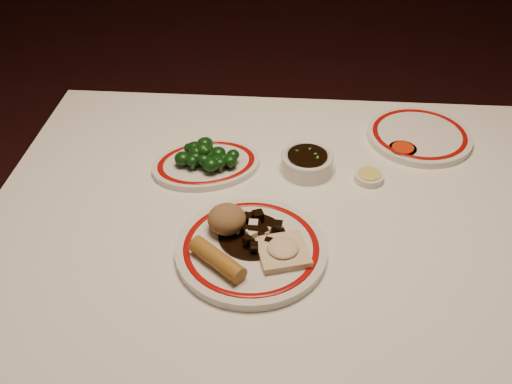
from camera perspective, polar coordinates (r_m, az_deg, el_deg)
The scene contains 12 objects.
dining_table at distance 1.23m, azimuth 2.55°, elevation -4.81°, with size 1.20×0.90×0.75m.
main_plate at distance 1.06m, azimuth -0.48°, elevation -5.74°, with size 0.35×0.35×0.02m.
rice_mound at distance 1.07m, azimuth -2.94°, elevation -2.72°, with size 0.07×0.07×0.05m, color olive.
spring_roll at distance 1.01m, azimuth -3.89°, elevation -6.73°, with size 0.03×0.03×0.12m, color #A36F28.
fried_wonton at distance 1.03m, azimuth 2.70°, elevation -5.88°, with size 0.11×0.11×0.02m.
stirfry_heap at distance 1.07m, azimuth -0.28°, elevation -3.92°, with size 0.13×0.13×0.03m.
broccoli_plate at distance 1.27m, azimuth -4.97°, elevation 2.78°, with size 0.29×0.27×0.02m.
broccoli_pile at distance 1.25m, azimuth -5.08°, elevation 3.77°, with size 0.14×0.10×0.05m.
soy_bowl at distance 1.26m, azimuth 5.12°, elevation 2.90°, with size 0.11×0.11×0.04m.
sweet_sour_dish at distance 1.35m, azimuth 14.42°, elevation 4.02°, with size 0.06×0.06×0.02m.
mustard_dish at distance 1.25m, azimuth 11.21°, elevation 1.50°, with size 0.06×0.06×0.02m.
far_plate at distance 1.42m, azimuth 16.00°, elevation 5.45°, with size 0.26×0.26×0.02m.
Camera 1 is at (0.01, -0.89, 1.50)m, focal length 40.00 mm.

